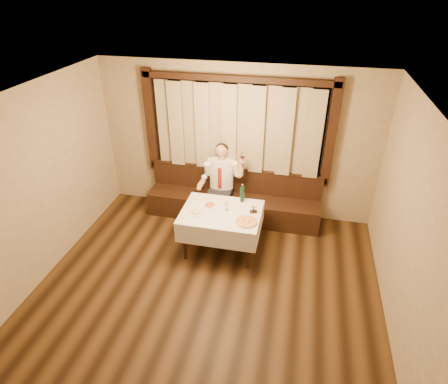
% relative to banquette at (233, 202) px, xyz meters
% --- Properties ---
extents(room, '(5.01, 6.01, 2.81)m').
position_rel_banquette_xyz_m(room, '(-0.00, -1.75, 1.19)').
color(room, black).
rests_on(room, ground).
extents(banquette, '(3.20, 0.61, 0.94)m').
position_rel_banquette_xyz_m(banquette, '(0.00, 0.00, 0.00)').
color(banquette, black).
rests_on(banquette, ground).
extents(dining_table, '(1.27, 0.97, 0.76)m').
position_rel_banquette_xyz_m(dining_table, '(0.00, -1.02, 0.34)').
color(dining_table, black).
rests_on(dining_table, ground).
extents(pizza, '(0.35, 0.35, 0.04)m').
position_rel_banquette_xyz_m(pizza, '(0.44, -1.24, 0.46)').
color(pizza, white).
rests_on(pizza, dining_table).
extents(pasta_red, '(0.26, 0.26, 0.09)m').
position_rel_banquette_xyz_m(pasta_red, '(-0.22, -0.91, 0.48)').
color(pasta_red, white).
rests_on(pasta_red, dining_table).
extents(pasta_cream, '(0.26, 0.26, 0.09)m').
position_rel_banquette_xyz_m(pasta_cream, '(-0.38, -1.15, 0.48)').
color(pasta_cream, white).
rests_on(pasta_cream, dining_table).
extents(green_bottle, '(0.07, 0.07, 0.32)m').
position_rel_banquette_xyz_m(green_bottle, '(0.27, -0.65, 0.58)').
color(green_bottle, '#115026').
rests_on(green_bottle, dining_table).
extents(table_wine_glass, '(0.06, 0.06, 0.17)m').
position_rel_banquette_xyz_m(table_wine_glass, '(0.07, -0.97, 0.57)').
color(table_wine_glass, white).
rests_on(table_wine_glass, dining_table).
extents(cruet_caddy, '(0.12, 0.08, 0.12)m').
position_rel_banquette_xyz_m(cruet_caddy, '(0.51, -0.95, 0.49)').
color(cruet_caddy, black).
rests_on(cruet_caddy, dining_table).
extents(seated_man, '(0.82, 0.61, 1.47)m').
position_rel_banquette_xyz_m(seated_man, '(-0.22, -0.09, 0.53)').
color(seated_man, black).
rests_on(seated_man, ground).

